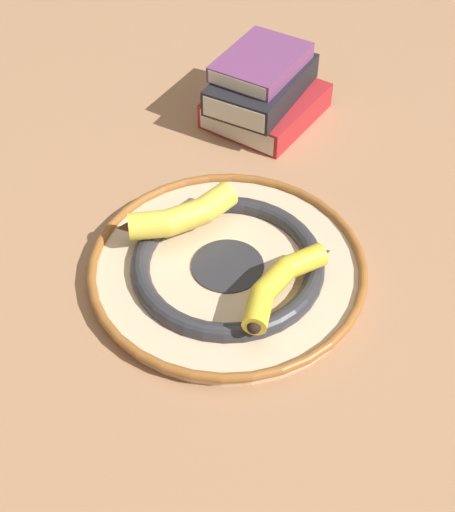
% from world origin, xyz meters
% --- Properties ---
extents(ground_plane, '(2.80, 2.80, 0.00)m').
position_xyz_m(ground_plane, '(0.00, 0.00, 0.00)').
color(ground_plane, '#A87A56').
extents(decorative_bowl, '(0.38, 0.38, 0.03)m').
position_xyz_m(decorative_bowl, '(-0.02, 0.03, 0.01)').
color(decorative_bowl, beige).
rests_on(decorative_bowl, ground_plane).
extents(banana_a, '(0.11, 0.16, 0.03)m').
position_xyz_m(banana_a, '(0.06, 0.07, 0.05)').
color(banana_a, yellow).
rests_on(banana_a, decorative_bowl).
extents(banana_b, '(0.06, 0.18, 0.04)m').
position_xyz_m(banana_b, '(-0.09, -0.01, 0.05)').
color(banana_b, yellow).
rests_on(banana_b, decorative_bowl).
extents(book_stack, '(0.23, 0.24, 0.11)m').
position_xyz_m(book_stack, '(-0.34, 0.21, 0.05)').
color(book_stack, '#AD2328').
rests_on(book_stack, ground_plane).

